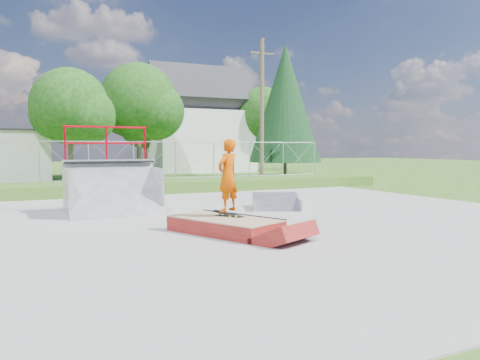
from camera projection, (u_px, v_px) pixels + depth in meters
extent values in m
plane|color=#305317|center=(225.00, 225.00, 12.21)|extent=(120.00, 120.00, 0.00)
cube|color=#999896|center=(225.00, 224.00, 12.21)|extent=(20.00, 16.00, 0.04)
cube|color=#305317|center=(139.00, 187.00, 20.75)|extent=(24.00, 3.00, 0.50)
cube|color=maroon|center=(225.00, 227.00, 10.82)|extent=(2.21, 2.89, 0.37)
cube|color=#A0805B|center=(225.00, 218.00, 10.80)|extent=(2.24, 2.92, 0.03)
cube|color=black|center=(228.00, 214.00, 11.05)|extent=(0.65, 0.77, 0.13)
imported|color=#C14600|center=(228.00, 178.00, 10.99)|extent=(0.74, 0.65, 1.70)
cube|color=silver|center=(199.00, 142.00, 39.31)|extent=(8.00, 6.00, 5.00)
cube|color=#2B2A2F|center=(199.00, 101.00, 39.07)|extent=(8.40, 6.08, 6.08)
cylinder|color=brown|center=(262.00, 112.00, 25.95)|extent=(0.24, 0.24, 8.00)
cylinder|color=brown|center=(71.00, 161.00, 27.47)|extent=(0.30, 0.30, 2.45)
sphere|color=#12370F|center=(70.00, 106.00, 27.25)|extent=(4.48, 4.48, 4.48)
sphere|color=#12370F|center=(86.00, 116.00, 27.15)|extent=(3.36, 3.36, 3.36)
cylinder|color=brown|center=(139.00, 157.00, 31.19)|extent=(0.30, 0.30, 2.80)
sphere|color=#12370F|center=(138.00, 102.00, 30.94)|extent=(5.12, 5.12, 5.12)
sphere|color=#12370F|center=(155.00, 111.00, 30.82)|extent=(3.84, 3.84, 3.84)
cylinder|color=brown|center=(262.00, 156.00, 39.74)|extent=(0.30, 0.30, 2.62)
sphere|color=#12370F|center=(263.00, 115.00, 39.50)|extent=(4.80, 4.80, 4.80)
sphere|color=#12370F|center=(275.00, 122.00, 39.39)|extent=(3.60, 3.60, 3.60)
cylinder|color=brown|center=(146.00, 159.00, 39.49)|extent=(0.30, 0.30, 2.10)
sphere|color=#12370F|center=(146.00, 126.00, 39.30)|extent=(3.84, 3.84, 3.84)
sphere|color=#12370F|center=(156.00, 132.00, 39.21)|extent=(2.88, 2.88, 2.88)
cylinder|color=brown|center=(285.00, 168.00, 32.63)|extent=(0.28, 0.28, 1.20)
cone|color=black|center=(285.00, 103.00, 32.32)|extent=(5.04, 5.04, 8.10)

